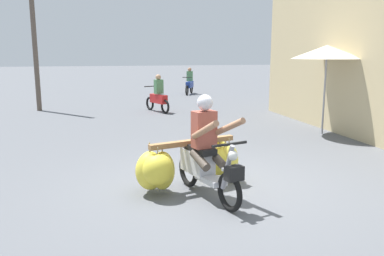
# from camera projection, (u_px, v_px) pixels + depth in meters

# --- Properties ---
(ground_plane) EXTENTS (120.00, 120.00, 0.00)m
(ground_plane) POSITION_uv_depth(u_px,v_px,m) (215.00, 187.00, 6.48)
(ground_plane) COLOR #56595E
(motorbike_main_loaded) EXTENTS (1.88, 1.98, 1.58)m
(motorbike_main_loaded) POSITION_uv_depth(u_px,v_px,m) (192.00, 161.00, 6.29)
(motorbike_main_loaded) COLOR black
(motorbike_main_loaded) RESTS_ON ground
(motorbike_distant_ahead_left) EXTENTS (0.78, 1.53, 1.40)m
(motorbike_distant_ahead_left) POSITION_uv_depth(u_px,v_px,m) (158.00, 97.00, 14.54)
(motorbike_distant_ahead_left) COLOR black
(motorbike_distant_ahead_left) RESTS_ON ground
(motorbike_distant_ahead_right) EXTENTS (0.83, 1.50, 1.40)m
(motorbike_distant_ahead_right) POSITION_uv_depth(u_px,v_px,m) (190.00, 83.00, 20.87)
(motorbike_distant_ahead_right) COLOR black
(motorbike_distant_ahead_right) RESTS_ON ground
(market_umbrella_near_shop) EXTENTS (1.86, 1.86, 2.38)m
(market_umbrella_near_shop) POSITION_uv_depth(u_px,v_px,m) (327.00, 52.00, 10.31)
(market_umbrella_near_shop) COLOR #99999E
(market_umbrella_near_shop) RESTS_ON ground
(utility_pole) EXTENTS (0.18, 0.18, 6.24)m
(utility_pole) POSITION_uv_depth(u_px,v_px,m) (33.00, 27.00, 14.43)
(utility_pole) COLOR brown
(utility_pole) RESTS_ON ground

